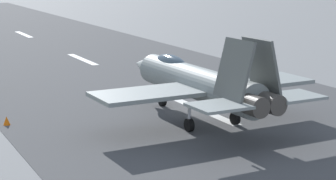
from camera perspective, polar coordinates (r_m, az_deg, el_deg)
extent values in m
plane|color=slate|center=(40.53, 3.11, -1.89)|extent=(400.00, 400.00, 0.00)
cube|color=#434446|center=(40.53, 3.11, -1.87)|extent=(240.00, 26.00, 0.02)
cube|color=white|center=(40.14, 3.44, -1.99)|extent=(8.00, 0.70, 0.00)
cube|color=white|center=(62.43, -8.01, 2.86)|extent=(8.00, 0.70, 0.00)
cube|color=white|center=(86.14, -13.34, 5.09)|extent=(8.00, 0.70, 0.00)
cylinder|color=gray|center=(37.18, 2.75, 0.66)|extent=(12.03, 2.34, 2.00)
cone|color=gray|center=(43.56, -2.23, 2.31)|extent=(2.81, 1.78, 1.70)
ellipsoid|color=#3F5160|center=(39.94, 0.27, 2.54)|extent=(3.63, 1.20, 1.10)
cylinder|color=#47423D|center=(31.87, 7.58, -1.30)|extent=(2.23, 1.16, 1.10)
cylinder|color=#47423D|center=(32.51, 9.16, -1.09)|extent=(2.23, 1.16, 1.10)
cube|color=gray|center=(34.47, -2.08, -0.38)|extent=(3.57, 6.06, 0.24)
cube|color=gray|center=(38.57, 8.60, 0.80)|extent=(3.57, 6.06, 0.24)
cube|color=gray|center=(30.82, 4.79, -1.50)|extent=(2.48, 2.87, 0.16)
cube|color=gray|center=(33.62, 11.68, -0.58)|extent=(2.48, 2.87, 0.16)
cube|color=#5D605E|center=(32.07, 6.20, 1.92)|extent=(2.63, 1.02, 3.14)
cube|color=#5D605E|center=(33.11, 8.77, 2.15)|extent=(2.63, 1.02, 3.14)
cylinder|color=silver|center=(41.46, -0.54, -0.57)|extent=(0.18, 0.18, 1.40)
cylinder|color=black|center=(41.53, -0.54, -1.00)|extent=(0.77, 0.32, 0.76)
cylinder|color=silver|center=(35.25, 2.00, -2.78)|extent=(0.18, 0.18, 1.40)
cylinder|color=black|center=(35.33, 1.99, -3.29)|extent=(0.77, 0.32, 0.76)
cylinder|color=silver|center=(36.92, 6.30, -2.18)|extent=(0.18, 0.18, 1.40)
cylinder|color=black|center=(37.00, 6.29, -2.66)|extent=(0.77, 0.32, 0.76)
cone|color=orange|center=(37.91, -14.86, -2.80)|extent=(0.44, 0.44, 0.55)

